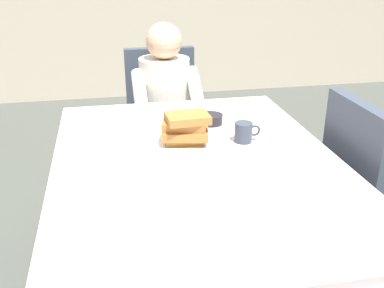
% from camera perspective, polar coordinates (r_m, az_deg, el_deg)
% --- Properties ---
extents(dining_table_main, '(1.12, 1.52, 0.74)m').
position_cam_1_polar(dining_table_main, '(1.77, 0.65, -4.67)').
color(dining_table_main, silver).
rests_on(dining_table_main, ground).
extents(chair_diner, '(0.44, 0.45, 0.93)m').
position_cam_1_polar(chair_diner, '(2.88, -3.75, 3.96)').
color(chair_diner, '#384251').
rests_on(chair_diner, ground).
extents(diner_person, '(0.40, 0.43, 1.12)m').
position_cam_1_polar(diner_person, '(2.69, -3.38, 5.68)').
color(diner_person, silver).
rests_on(diner_person, ground).
extents(chair_right_side, '(0.45, 0.44, 0.93)m').
position_cam_1_polar(chair_right_side, '(2.10, 21.74, -5.35)').
color(chair_right_side, '#384251').
rests_on(chair_right_side, ground).
extents(plate_breakfast, '(0.28, 0.28, 0.02)m').
position_cam_1_polar(plate_breakfast, '(1.85, -0.97, -0.02)').
color(plate_breakfast, white).
rests_on(plate_breakfast, dining_table_main).
extents(breakfast_stack, '(0.21, 0.17, 0.13)m').
position_cam_1_polar(breakfast_stack, '(1.82, -0.85, 2.06)').
color(breakfast_stack, '#A36B33').
rests_on(breakfast_stack, plate_breakfast).
extents(cup_coffee, '(0.11, 0.08, 0.08)m').
position_cam_1_polar(cup_coffee, '(1.89, 6.65, 1.51)').
color(cup_coffee, '#333D4C').
rests_on(cup_coffee, dining_table_main).
extents(bowl_butter, '(0.11, 0.11, 0.04)m').
position_cam_1_polar(bowl_butter, '(2.09, 2.44, 3.20)').
color(bowl_butter, black).
rests_on(bowl_butter, dining_table_main).
extents(syrup_pitcher, '(0.08, 0.08, 0.07)m').
position_cam_1_polar(syrup_pitcher, '(1.94, -9.42, 1.77)').
color(syrup_pitcher, silver).
rests_on(syrup_pitcher, dining_table_main).
extents(fork_left_of_plate, '(0.02, 0.18, 0.00)m').
position_cam_1_polar(fork_left_of_plate, '(1.81, -6.78, -0.88)').
color(fork_left_of_plate, silver).
rests_on(fork_left_of_plate, dining_table_main).
extents(knife_right_of_plate, '(0.02, 0.20, 0.00)m').
position_cam_1_polar(knife_right_of_plate, '(1.87, 4.87, 0.03)').
color(knife_right_of_plate, silver).
rests_on(knife_right_of_plate, dining_table_main).
extents(spoon_near_edge, '(0.15, 0.02, 0.00)m').
position_cam_1_polar(spoon_near_edge, '(1.56, 0.02, -4.81)').
color(spoon_near_edge, silver).
rests_on(spoon_near_edge, dining_table_main).
extents(napkin_folded, '(0.18, 0.13, 0.01)m').
position_cam_1_polar(napkin_folded, '(1.68, -10.64, -3.15)').
color(napkin_folded, white).
rests_on(napkin_folded, dining_table_main).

